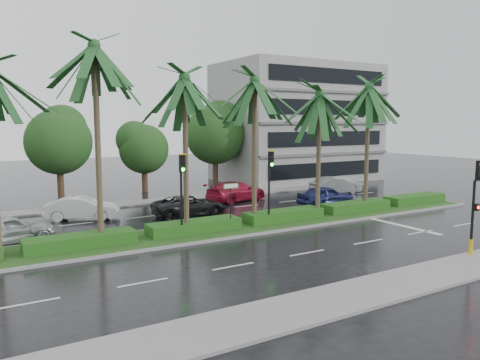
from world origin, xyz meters
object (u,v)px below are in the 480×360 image
signal_median_left (182,183)px  car_silver (8,229)px  car_blue (326,196)px  signal_near (475,203)px  car_red (236,191)px  car_darkgrey (190,206)px  car_grey (335,185)px  street_sign (231,194)px  car_white (82,208)px

signal_median_left → car_silver: size_ratio=0.99×
car_silver → car_blue: size_ratio=1.01×
signal_near → car_blue: size_ratio=1.00×
signal_median_left → car_red: signal_median_left is taller
car_darkgrey → car_grey: size_ratio=1.09×
street_sign → car_white: street_sign is taller
car_red → car_blue: bearing=-153.7°
car_white → signal_median_left: bearing=-132.4°
car_darkgrey → car_grey: 14.73m
car_blue → car_grey: bearing=-46.0°
signal_median_left → car_blue: size_ratio=1.00×
car_silver → car_red: 17.20m
street_sign → car_blue: size_ratio=0.60×
signal_median_left → street_sign: (3.00, 0.18, -0.87)m
street_sign → car_darkgrey: 5.50m
car_darkgrey → car_grey: car_grey is taller
car_red → signal_median_left: bearing=122.2°
signal_median_left → car_silver: signal_median_left is taller
car_white → street_sign: bearing=-115.9°
car_silver → car_blue: car_silver is taller
street_sign → car_red: 10.45m
signal_median_left → car_darkgrey: bearing=61.9°
signal_near → car_white: bearing=127.4°
signal_near → car_grey: bearing=66.6°
street_sign → car_silver: (-10.87, 3.52, -1.38)m
car_silver → signal_near: bearing=-136.6°
car_red → car_grey: (9.00, -1.32, -0.02)m
car_darkgrey → car_blue: 10.23m
car_red → car_darkgrey: bearing=107.6°
car_red → signal_near: bearing=170.3°
car_silver → car_darkgrey: bearing=-90.4°
car_white → car_grey: bearing=-66.2°
car_darkgrey → car_red: size_ratio=0.93×
signal_near → car_red: 18.79m
street_sign → car_blue: bearing=19.5°
signal_median_left → car_white: (-3.37, 7.83, -2.26)m
signal_near → car_grey: 18.97m
street_sign → car_darkgrey: street_sign is taller
signal_median_left → car_white: size_ratio=0.98×
signal_median_left → car_darkgrey: (2.93, 5.49, -2.32)m
car_darkgrey → car_white: bearing=72.7°
car_darkgrey → car_red: car_red is taller
car_darkgrey → car_blue: size_ratio=1.13×
signal_near → car_blue: (3.00, 13.41, -1.76)m
car_silver → car_blue: (20.87, 0.02, -0.01)m
car_silver → car_white: (4.50, 4.13, -0.02)m
car_white → car_darkgrey: (6.30, -2.34, -0.05)m
signal_median_left → car_blue: 13.71m
signal_near → signal_median_left: signal_median_left is taller
street_sign → car_red: (5.50, 8.78, -1.36)m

